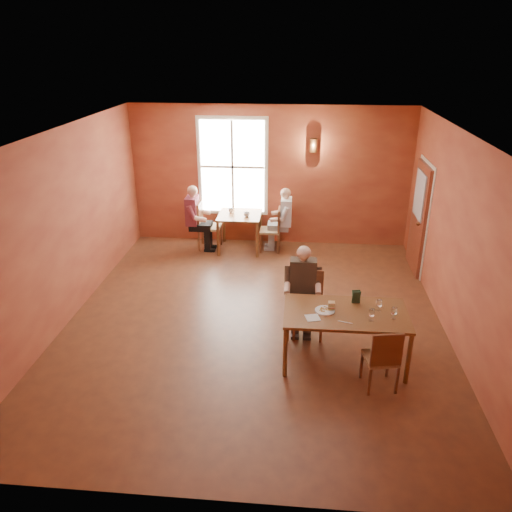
# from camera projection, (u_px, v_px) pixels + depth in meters

# --- Properties ---
(ground) EXTENTS (6.00, 7.00, 0.01)m
(ground) POSITION_uv_depth(u_px,v_px,m) (255.00, 320.00, 8.14)
(ground) COLOR brown
(ground) RESTS_ON ground
(wall_back) EXTENTS (6.00, 0.04, 3.00)m
(wall_back) POSITION_uv_depth(u_px,v_px,m) (270.00, 176.00, 10.74)
(wall_back) COLOR brown
(wall_back) RESTS_ON ground
(wall_front) EXTENTS (6.00, 0.04, 3.00)m
(wall_front) POSITION_uv_depth(u_px,v_px,m) (218.00, 377.00, 4.34)
(wall_front) COLOR brown
(wall_front) RESTS_ON ground
(wall_left) EXTENTS (0.04, 7.00, 3.00)m
(wall_left) POSITION_uv_depth(u_px,v_px,m) (64.00, 228.00, 7.79)
(wall_left) COLOR brown
(wall_left) RESTS_ON ground
(wall_right) EXTENTS (0.04, 7.00, 3.00)m
(wall_right) POSITION_uv_depth(u_px,v_px,m) (459.00, 241.00, 7.29)
(wall_right) COLOR brown
(wall_right) RESTS_ON ground
(ceiling) EXTENTS (6.00, 7.00, 0.04)m
(ceiling) POSITION_uv_depth(u_px,v_px,m) (255.00, 133.00, 6.94)
(ceiling) COLOR white
(ceiling) RESTS_ON wall_back
(window) EXTENTS (1.36, 0.10, 1.96)m
(window) POSITION_uv_depth(u_px,v_px,m) (233.00, 167.00, 10.68)
(window) COLOR white
(window) RESTS_ON wall_back
(door) EXTENTS (0.12, 1.04, 2.10)m
(door) POSITION_uv_depth(u_px,v_px,m) (418.00, 218.00, 9.58)
(door) COLOR maroon
(door) RESTS_ON ground
(wall_sconce) EXTENTS (0.16, 0.16, 0.28)m
(wall_sconce) POSITION_uv_depth(u_px,v_px,m) (313.00, 145.00, 10.29)
(wall_sconce) COLOR brown
(wall_sconce) RESTS_ON wall_back
(main_table) EXTENTS (1.69, 0.95, 0.79)m
(main_table) POSITION_uv_depth(u_px,v_px,m) (344.00, 337.00, 6.95)
(main_table) COLOR #5D3018
(main_table) RESTS_ON ground
(chair_diner_main) EXTENTS (0.44, 0.44, 1.00)m
(chair_diner_main) POSITION_uv_depth(u_px,v_px,m) (308.00, 306.00, 7.54)
(chair_diner_main) COLOR #523012
(chair_diner_main) RESTS_ON ground
(diner_main) EXTENTS (0.53, 0.53, 1.32)m
(diner_main) POSITION_uv_depth(u_px,v_px,m) (309.00, 297.00, 7.45)
(diner_main) COLOR #39251F
(diner_main) RESTS_ON ground
(chair_empty) EXTENTS (0.46, 0.46, 0.90)m
(chair_empty) POSITION_uv_depth(u_px,v_px,m) (381.00, 357.00, 6.42)
(chair_empty) COLOR #54361A
(chair_empty) RESTS_ON ground
(plate_food) EXTENTS (0.35, 0.35, 0.03)m
(plate_food) POSITION_uv_depth(u_px,v_px,m) (325.00, 310.00, 6.81)
(plate_food) COLOR white
(plate_food) RESTS_ON main_table
(sandwich) EXTENTS (0.09, 0.09, 0.11)m
(sandwich) POSITION_uv_depth(u_px,v_px,m) (331.00, 307.00, 6.82)
(sandwich) COLOR tan
(sandwich) RESTS_ON main_table
(goblet_a) EXTENTS (0.10, 0.10, 0.18)m
(goblet_a) POSITION_uv_depth(u_px,v_px,m) (379.00, 305.00, 6.78)
(goblet_a) COLOR white
(goblet_a) RESTS_ON main_table
(goblet_b) EXTENTS (0.09, 0.09, 0.18)m
(goblet_b) POSITION_uv_depth(u_px,v_px,m) (394.00, 313.00, 6.59)
(goblet_b) COLOR white
(goblet_b) RESTS_ON main_table
(goblet_c) EXTENTS (0.10, 0.10, 0.19)m
(goblet_c) POSITION_uv_depth(u_px,v_px,m) (372.00, 315.00, 6.54)
(goblet_c) COLOR white
(goblet_c) RESTS_ON main_table
(menu_stand) EXTENTS (0.12, 0.08, 0.19)m
(menu_stand) POSITION_uv_depth(u_px,v_px,m) (356.00, 297.00, 6.99)
(menu_stand) COLOR #244029
(menu_stand) RESTS_ON main_table
(knife) EXTENTS (0.19, 0.07, 0.00)m
(knife) POSITION_uv_depth(u_px,v_px,m) (345.00, 322.00, 6.54)
(knife) COLOR #B8B8C4
(knife) RESTS_ON main_table
(napkin) EXTENTS (0.22, 0.22, 0.01)m
(napkin) POSITION_uv_depth(u_px,v_px,m) (313.00, 318.00, 6.65)
(napkin) COLOR silver
(napkin) RESTS_ON main_table
(second_table) EXTENTS (0.90, 0.90, 0.79)m
(second_table) POSITION_uv_depth(u_px,v_px,m) (240.00, 232.00, 10.75)
(second_table) COLOR brown
(second_table) RESTS_ON ground
(chair_diner_white) EXTENTS (0.42, 0.42, 0.95)m
(chair_diner_white) POSITION_uv_depth(u_px,v_px,m) (270.00, 229.00, 10.66)
(chair_diner_white) COLOR #5A2F11
(chair_diner_white) RESTS_ON ground
(diner_white) EXTENTS (0.53, 0.53, 1.32)m
(diner_white) POSITION_uv_depth(u_px,v_px,m) (271.00, 221.00, 10.59)
(diner_white) COLOR white
(diner_white) RESTS_ON ground
(chair_diner_maroon) EXTENTS (0.46, 0.46, 1.03)m
(chair_diner_maroon) POSITION_uv_depth(u_px,v_px,m) (210.00, 226.00, 10.75)
(chair_diner_maroon) COLOR brown
(chair_diner_maroon) RESTS_ON ground
(diner_maroon) EXTENTS (0.55, 0.55, 1.37)m
(diner_maroon) POSITION_uv_depth(u_px,v_px,m) (208.00, 218.00, 10.69)
(diner_maroon) COLOR maroon
(diner_maroon) RESTS_ON ground
(cup_a) EXTENTS (0.13, 0.13, 0.10)m
(cup_a) POSITION_uv_depth(u_px,v_px,m) (247.00, 214.00, 10.44)
(cup_a) COLOR silver
(cup_a) RESTS_ON second_table
(cup_b) EXTENTS (0.13, 0.13, 0.10)m
(cup_b) POSITION_uv_depth(u_px,v_px,m) (231.00, 210.00, 10.68)
(cup_b) COLOR silver
(cup_b) RESTS_ON second_table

